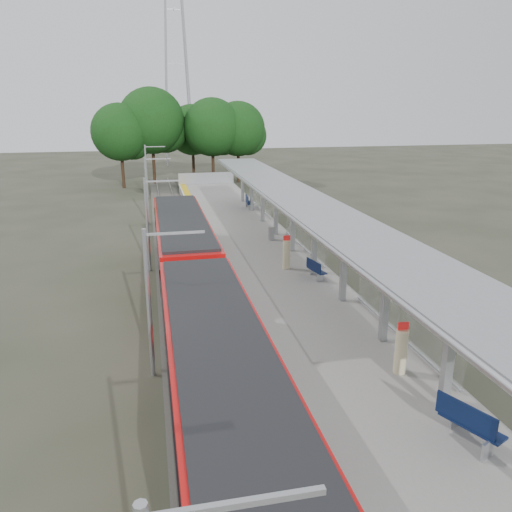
{
  "coord_description": "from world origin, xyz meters",
  "views": [
    {
      "loc": [
        -6.0,
        -9.29,
        9.31
      ],
      "look_at": [
        -1.22,
        13.18,
        2.3
      ],
      "focal_mm": 35.0,
      "sensor_mm": 36.0,
      "label": 1
    }
  ],
  "objects_px": {
    "bench_near": "(469,422)",
    "litter_bin": "(271,233)",
    "bench_far": "(248,202)",
    "info_pillar_far": "(286,254)",
    "train": "(195,292)",
    "info_pillar_near": "(401,351)",
    "bench_mid": "(315,269)"
  },
  "relations": [
    {
      "from": "bench_near",
      "to": "litter_bin",
      "type": "relative_size",
      "value": 1.99
    },
    {
      "from": "bench_far",
      "to": "info_pillar_far",
      "type": "height_order",
      "value": "info_pillar_far"
    },
    {
      "from": "train",
      "to": "info_pillar_near",
      "type": "height_order",
      "value": "train"
    },
    {
      "from": "train",
      "to": "info_pillar_far",
      "type": "bearing_deg",
      "value": 44.85
    },
    {
      "from": "bench_far",
      "to": "bench_mid",
      "type": "bearing_deg",
      "value": -86.26
    },
    {
      "from": "info_pillar_far",
      "to": "litter_bin",
      "type": "bearing_deg",
      "value": 86.77
    },
    {
      "from": "train",
      "to": "info_pillar_near",
      "type": "distance_m",
      "value": 8.36
    },
    {
      "from": "bench_far",
      "to": "info_pillar_near",
      "type": "xyz_separation_m",
      "value": [
        -0.35,
        -26.95,
        0.18
      ]
    },
    {
      "from": "bench_far",
      "to": "litter_bin",
      "type": "distance_m",
      "value": 10.14
    },
    {
      "from": "train",
      "to": "bench_near",
      "type": "bearing_deg",
      "value": -57.22
    },
    {
      "from": "bench_mid",
      "to": "info_pillar_near",
      "type": "xyz_separation_m",
      "value": [
        -0.25,
        -9.26,
        0.28
      ]
    },
    {
      "from": "train",
      "to": "info_pillar_far",
      "type": "xyz_separation_m",
      "value": [
        5.25,
        5.23,
        -0.27
      ]
    },
    {
      "from": "bench_near",
      "to": "bench_far",
      "type": "height_order",
      "value": "bench_near"
    },
    {
      "from": "train",
      "to": "info_pillar_far",
      "type": "distance_m",
      "value": 7.41
    },
    {
      "from": "train",
      "to": "bench_far",
      "type": "distance_m",
      "value": 22.1
    },
    {
      "from": "bench_mid",
      "to": "train",
      "type": "bearing_deg",
      "value": -162.72
    },
    {
      "from": "litter_bin",
      "to": "bench_mid",
      "type": "bearing_deg",
      "value": -86.93
    },
    {
      "from": "info_pillar_near",
      "to": "train",
      "type": "bearing_deg",
      "value": 140.59
    },
    {
      "from": "bench_near",
      "to": "litter_bin",
      "type": "bearing_deg",
      "value": 66.13
    },
    {
      "from": "info_pillar_near",
      "to": "litter_bin",
      "type": "distance_m",
      "value": 16.83
    },
    {
      "from": "info_pillar_near",
      "to": "litter_bin",
      "type": "bearing_deg",
      "value": 95.06
    },
    {
      "from": "train",
      "to": "bench_far",
      "type": "height_order",
      "value": "train"
    },
    {
      "from": "litter_bin",
      "to": "train",
      "type": "bearing_deg",
      "value": -117.95
    },
    {
      "from": "train",
      "to": "bench_near",
      "type": "distance_m",
      "value": 11.15
    },
    {
      "from": "bench_far",
      "to": "bench_near",
      "type": "bearing_deg",
      "value": -86.54
    },
    {
      "from": "info_pillar_near",
      "to": "bench_mid",
      "type": "bearing_deg",
      "value": 93.0
    },
    {
      "from": "bench_mid",
      "to": "info_pillar_far",
      "type": "bearing_deg",
      "value": 108.15
    },
    {
      "from": "info_pillar_far",
      "to": "info_pillar_near",
      "type": "bearing_deg",
      "value": -83.36
    },
    {
      "from": "bench_near",
      "to": "litter_bin",
      "type": "xyz_separation_m",
      "value": [
        -0.18,
        20.4,
        -0.16
      ]
    },
    {
      "from": "train",
      "to": "info_pillar_near",
      "type": "bearing_deg",
      "value": -43.93
    },
    {
      "from": "bench_far",
      "to": "info_pillar_near",
      "type": "bearing_deg",
      "value": -86.66
    },
    {
      "from": "info_pillar_far",
      "to": "bench_far",
      "type": "bearing_deg",
      "value": 88.68
    }
  ]
}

